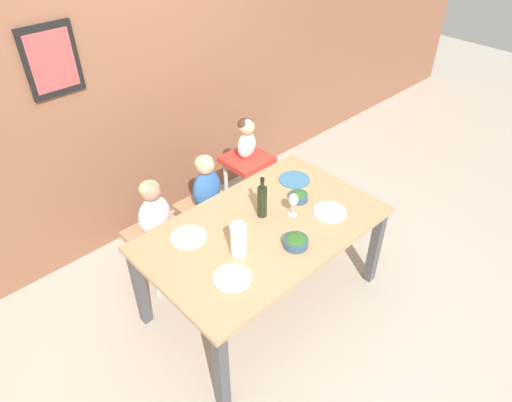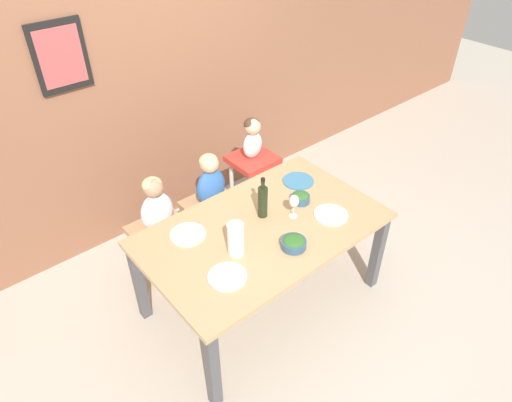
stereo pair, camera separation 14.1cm
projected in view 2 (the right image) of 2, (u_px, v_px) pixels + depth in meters
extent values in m
plane|color=#BCB2A3|center=(262.00, 298.00, 3.59)|extent=(14.00, 14.00, 0.00)
cube|color=#8E5B42|center=(147.00, 79.00, 3.63)|extent=(10.00, 0.06, 2.70)
cube|color=black|center=(61.00, 57.00, 3.08)|extent=(0.36, 0.02, 0.48)
cube|color=#B74C4C|center=(61.00, 57.00, 3.07)|extent=(0.30, 0.00, 0.39)
cube|color=tan|center=(263.00, 229.00, 3.15)|extent=(1.67, 1.02, 0.03)
cube|color=#4C4C51|center=(213.00, 369.00, 2.70)|extent=(0.07, 0.07, 0.70)
cube|color=#4C4C51|center=(377.00, 252.00, 3.50)|extent=(0.07, 0.07, 0.70)
cube|color=#4C4C51|center=(139.00, 282.00, 3.25)|extent=(0.07, 0.07, 0.70)
cube|color=#4C4C51|center=(296.00, 198.00, 4.04)|extent=(0.07, 0.07, 0.70)
cylinder|color=silver|center=(157.00, 273.00, 3.52)|extent=(0.04, 0.04, 0.41)
cylinder|color=silver|center=(191.00, 254.00, 3.68)|extent=(0.04, 0.04, 0.41)
cylinder|color=silver|center=(138.00, 251.00, 3.71)|extent=(0.04, 0.04, 0.41)
cylinder|color=silver|center=(170.00, 235.00, 3.87)|extent=(0.04, 0.04, 0.41)
cube|color=tan|center=(160.00, 231.00, 3.55)|extent=(0.43, 0.42, 0.05)
cylinder|color=silver|center=(210.00, 244.00, 3.77)|extent=(0.04, 0.04, 0.41)
cylinder|color=silver|center=(239.00, 228.00, 3.93)|extent=(0.04, 0.04, 0.41)
cylinder|color=silver|center=(189.00, 226.00, 3.96)|extent=(0.04, 0.04, 0.41)
cylinder|color=silver|center=(218.00, 211.00, 4.12)|extent=(0.04, 0.04, 0.41)
cube|color=tan|center=(212.00, 206.00, 3.81)|extent=(0.43, 0.42, 0.05)
cylinder|color=silver|center=(251.00, 208.00, 3.94)|extent=(0.04, 0.04, 0.69)
cylinder|color=silver|center=(274.00, 196.00, 4.08)|extent=(0.04, 0.04, 0.69)
cylinder|color=silver|center=(232.00, 194.00, 4.10)|extent=(0.04, 0.04, 0.69)
cylinder|color=silver|center=(255.00, 183.00, 4.24)|extent=(0.04, 0.04, 0.69)
cube|color=red|center=(253.00, 159.00, 3.86)|extent=(0.37, 0.35, 0.05)
ellipsoid|color=silver|center=(157.00, 212.00, 3.44)|extent=(0.26, 0.14, 0.34)
sphere|color=tan|center=(153.00, 188.00, 3.30)|extent=(0.15, 0.15, 0.15)
ellipsoid|color=#DBC684|center=(152.00, 185.00, 3.29)|extent=(0.15, 0.14, 0.11)
ellipsoid|color=#3366B2|center=(211.00, 187.00, 3.69)|extent=(0.26, 0.14, 0.34)
sphere|color=#D6AD89|center=(209.00, 164.00, 3.55)|extent=(0.15, 0.15, 0.15)
ellipsoid|color=#DBC684|center=(208.00, 161.00, 3.54)|extent=(0.15, 0.14, 0.11)
ellipsoid|color=silver|center=(253.00, 145.00, 3.77)|extent=(0.18, 0.10, 0.24)
sphere|color=#D6AD89|center=(252.00, 127.00, 3.67)|extent=(0.14, 0.14, 0.14)
ellipsoid|color=#473323|center=(252.00, 124.00, 3.66)|extent=(0.13, 0.13, 0.10)
cylinder|color=#232D19|center=(263.00, 202.00, 3.16)|extent=(0.07, 0.07, 0.24)
cylinder|color=#232D19|center=(263.00, 183.00, 3.07)|extent=(0.03, 0.03, 0.08)
cylinder|color=black|center=(263.00, 180.00, 3.05)|extent=(0.03, 0.03, 0.02)
cylinder|color=white|center=(236.00, 239.00, 2.87)|extent=(0.11, 0.11, 0.23)
cylinder|color=white|center=(293.00, 216.00, 3.23)|extent=(0.06, 0.06, 0.00)
cylinder|color=white|center=(293.00, 211.00, 3.20)|extent=(0.01, 0.01, 0.08)
ellipsoid|color=white|center=(294.00, 201.00, 3.15)|extent=(0.07, 0.07, 0.10)
cylinder|color=#335675|center=(294.00, 244.00, 2.96)|extent=(0.17, 0.17, 0.06)
ellipsoid|color=#336628|center=(294.00, 241.00, 2.94)|extent=(0.14, 0.14, 0.04)
cylinder|color=#335675|center=(300.00, 199.00, 3.35)|extent=(0.14, 0.14, 0.06)
ellipsoid|color=#336628|center=(301.00, 196.00, 3.33)|extent=(0.12, 0.12, 0.04)
cylinder|color=silver|center=(227.00, 277.00, 2.76)|extent=(0.24, 0.24, 0.01)
cylinder|color=silver|center=(188.00, 234.00, 3.07)|extent=(0.24, 0.24, 0.01)
cylinder|color=teal|center=(298.00, 181.00, 3.56)|extent=(0.24, 0.24, 0.01)
cylinder|color=silver|center=(331.00, 215.00, 3.23)|extent=(0.24, 0.24, 0.01)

